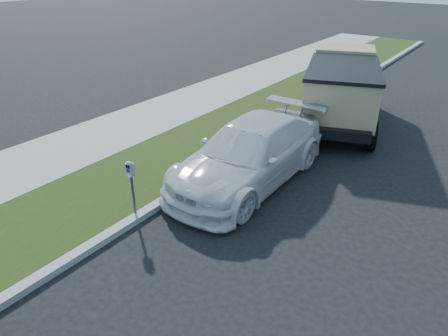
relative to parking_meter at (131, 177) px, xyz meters
The scene contains 5 objects.
ground 3.00m from the parking_meter, 14.44° to the left, with size 120.00×120.00×0.00m, color black.
streetside 4.07m from the parking_meter, 136.73° to the left, with size 6.12×50.00×0.15m.
parking_meter is the anchor object (origin of this frame).
white_wagon 3.30m from the parking_meter, 69.88° to the left, with size 2.25×5.54×1.61m, color silver.
dump_truck 9.00m from the parking_meter, 81.79° to the left, with size 4.14×6.39×2.36m.
Camera 1 is at (3.51, -5.71, 5.32)m, focal length 32.00 mm.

